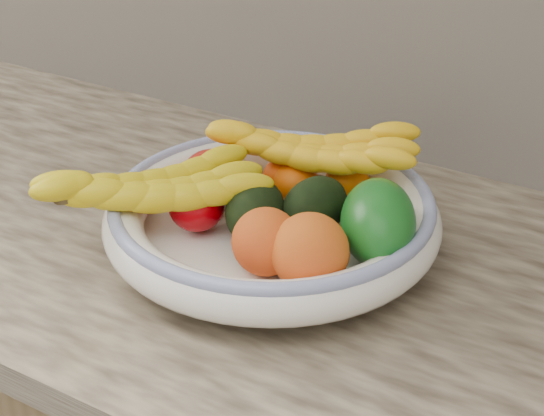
{
  "coord_description": "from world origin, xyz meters",
  "views": [
    {
      "loc": [
        0.43,
        0.94,
        1.43
      ],
      "look_at": [
        0.0,
        1.66,
        0.96
      ],
      "focal_mm": 55.0,
      "sensor_mm": 36.0,
      "label": 1
    }
  ],
  "objects": [
    {
      "name": "avocado_right",
      "position": [
        0.04,
        1.68,
        0.96
      ],
      "size": [
        0.07,
        0.1,
        0.07
      ],
      "primitive_type": "ellipsoid",
      "rotation": [
        0.0,
        0.0,
        -0.08
      ],
      "color": "black",
      "rests_on": "fruit_bowl"
    },
    {
      "name": "banana_bunch_front",
      "position": [
        -0.11,
        1.58,
        0.98
      ],
      "size": [
        0.26,
        0.29,
        0.08
      ],
      "primitive_type": null,
      "rotation": [
        0.0,
        0.0,
        0.91
      ],
      "color": "yellow",
      "rests_on": "fruit_bowl"
    },
    {
      "name": "peach_right",
      "position": [
        0.09,
        1.59,
        0.97
      ],
      "size": [
        0.11,
        0.11,
        0.08
      ],
      "primitive_type": "ellipsoid",
      "rotation": [
        0.0,
        0.0,
        0.35
      ],
      "color": "orange",
      "rests_on": "fruit_bowl"
    },
    {
      "name": "avocado_center",
      "position": [
        -0.01,
        1.64,
        0.96
      ],
      "size": [
        0.1,
        0.12,
        0.07
      ],
      "primitive_type": "ellipsoid",
      "rotation": [
        0.0,
        0.0,
        0.39
      ],
      "color": "black",
      "rests_on": "fruit_bowl"
    },
    {
      "name": "tomato_left",
      "position": [
        -0.1,
        1.69,
        0.96
      ],
      "size": [
        0.08,
        0.08,
        0.07
      ],
      "primitive_type": "ellipsoid",
      "rotation": [
        0.0,
        0.0,
        0.06
      ],
      "color": "#A2160E",
      "rests_on": "fruit_bowl"
    },
    {
      "name": "tomato_near_left",
      "position": [
        -0.08,
        1.62,
        0.96
      ],
      "size": [
        0.08,
        0.08,
        0.06
      ],
      "primitive_type": "ellipsoid",
      "rotation": [
        0.0,
        0.0,
        0.29
      ],
      "color": "#A00007",
      "rests_on": "fruit_bowl"
    },
    {
      "name": "green_mango",
      "position": [
        0.13,
        1.67,
        0.98
      ],
      "size": [
        0.15,
        0.16,
        0.11
      ],
      "primitive_type": "ellipsoid",
      "rotation": [
        0.0,
        0.31,
        0.54
      ],
      "color": "#105515",
      "rests_on": "fruit_bowl"
    },
    {
      "name": "fruit_bowl",
      "position": [
        0.0,
        1.66,
        0.95
      ],
      "size": [
        0.39,
        0.39,
        0.08
      ],
      "color": "white",
      "rests_on": "kitchen_counter"
    },
    {
      "name": "clementine_back_left",
      "position": [
        -0.03,
        1.75,
        0.95
      ],
      "size": [
        0.06,
        0.06,
        0.05
      ],
      "primitive_type": "ellipsoid",
      "rotation": [
        0.0,
        0.0,
        0.22
      ],
      "color": "#F34E05",
      "rests_on": "fruit_bowl"
    },
    {
      "name": "clementine_back_mid",
      "position": [
        -0.01,
        1.74,
        0.95
      ],
      "size": [
        0.07,
        0.07,
        0.05
      ],
      "primitive_type": "ellipsoid",
      "rotation": [
        0.0,
        0.0,
        -0.36
      ],
      "color": "#FF6405",
      "rests_on": "fruit_bowl"
    },
    {
      "name": "peach_front",
      "position": [
        0.04,
        1.58,
        0.97
      ],
      "size": [
        0.09,
        0.09,
        0.07
      ],
      "primitive_type": "ellipsoid",
      "rotation": [
        0.0,
        0.0,
        -0.18
      ],
      "color": "orange",
      "rests_on": "fruit_bowl"
    },
    {
      "name": "banana_bunch_back",
      "position": [
        -0.0,
        1.75,
        0.99
      ],
      "size": [
        0.29,
        0.19,
        0.08
      ],
      "primitive_type": null,
      "rotation": [
        0.0,
        0.0,
        0.33
      ],
      "color": "yellow",
      "rests_on": "fruit_bowl"
    },
    {
      "name": "clementine_back_right",
      "position": [
        0.04,
        1.78,
        0.95
      ],
      "size": [
        0.06,
        0.06,
        0.05
      ],
      "primitive_type": "ellipsoid",
      "rotation": [
        0.0,
        0.0,
        0.02
      ],
      "color": "orange",
      "rests_on": "fruit_bowl"
    }
  ]
}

